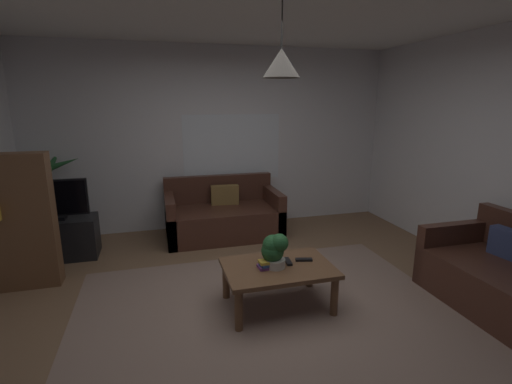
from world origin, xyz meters
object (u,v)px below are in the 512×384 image
Objects in this scene: coffee_table at (278,272)px; book_on_table_0 at (266,267)px; book_on_table_1 at (268,264)px; couch_under_window at (223,217)px; bookshelf_corner at (16,222)px; book_on_table_2 at (268,262)px; remote_on_table_1 at (304,260)px; couch_right_side at (507,281)px; remote_on_table_0 at (288,261)px; tv at (53,200)px; potted_palm_corner at (51,204)px; potted_plant_on_table at (274,249)px; pendant_lamp at (281,63)px; tv_stand at (58,239)px.

coffee_table is 6.78× the size of book_on_table_0.
book_on_table_1 is at bearing -43.39° from book_on_table_0.
bookshelf_corner reaches higher than couch_under_window.
book_on_table_2 reaches higher than remote_on_table_1.
coffee_table is at bearing -106.32° from couch_right_side.
bookshelf_corner is (-2.54, 1.02, 0.28)m from remote_on_table_0.
book_on_table_0 is (-2.15, 0.58, 0.15)m from couch_right_side.
bookshelf_corner reaches higher than tv.
potted_palm_corner is (-2.41, 2.29, 0.22)m from coffee_table.
book_on_table_0 is at bearing -45.22° from potted_palm_corner.
bookshelf_corner is at bearing 154.94° from book_on_table_0.
potted_plant_on_table is at bearing 3.96° from book_on_table_0.
potted_palm_corner is at bearing 136.40° from coffee_table.
pendant_lamp reaches higher than potted_plant_on_table.
potted_palm_corner is at bearing -35.92° from remote_on_table_0.
book_on_table_0 reaches higher than remote_on_table_1.
book_on_table_0 is 0.93× the size of book_on_table_2.
couch_right_side is 2.11m from coffee_table.
tv reaches higher than book_on_table_0.
book_on_table_2 is at bearing 22.69° from remote_on_table_0.
book_on_table_1 is 0.25× the size of pendant_lamp.
remote_on_table_1 is 0.11× the size of bookshelf_corner.
book_on_table_2 is at bearing -88.96° from couch_under_window.
tv is (-2.51, 1.71, 0.33)m from remote_on_table_1.
potted_palm_corner is at bearing 134.78° from book_on_table_0.
book_on_table_2 is at bearing -25.15° from bookshelf_corner.
coffee_table is (-2.03, 0.59, 0.07)m from couch_right_side.
potted_plant_on_table reaches higher than book_on_table_2.
pendant_lamp reaches higher than tv.
couch_under_window is 1.19× the size of potted_palm_corner.
potted_palm_corner reaches higher than couch_right_side.
couch_right_side is at bearing -33.05° from potted_palm_corner.
bookshelf_corner is at bearing 155.77° from potted_plant_on_table.
book_on_table_0 is 0.11× the size of potted_palm_corner.
bookshelf_corner reaches higher than couch_right_side.
book_on_table_0 is at bearing 19.82° from remote_on_table_0.
tv_stand is at bearing 139.84° from book_on_table_1.
couch_under_window is at bearing 94.12° from coffee_table.
potted_palm_corner is 1.23m from bookshelf_corner.
book_on_table_1 reaches higher than remote_on_table_1.
tv_stand reaches higher than book_on_table_0.
book_on_table_1 is at bearing -25.19° from bookshelf_corner.
remote_on_table_1 is 0.20× the size of tv.
coffee_table is 2.67m from bookshelf_corner.
potted_plant_on_table is 0.54× the size of pendant_lamp.
pendant_lamp reaches higher than bookshelf_corner.
potted_plant_on_table is (0.08, 0.01, 0.16)m from book_on_table_0.
couch_right_side is 9.26× the size of book_on_table_1.
tv is at bearing 140.20° from book_on_table_2.
couch_right_side reaches higher than book_on_table_2.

